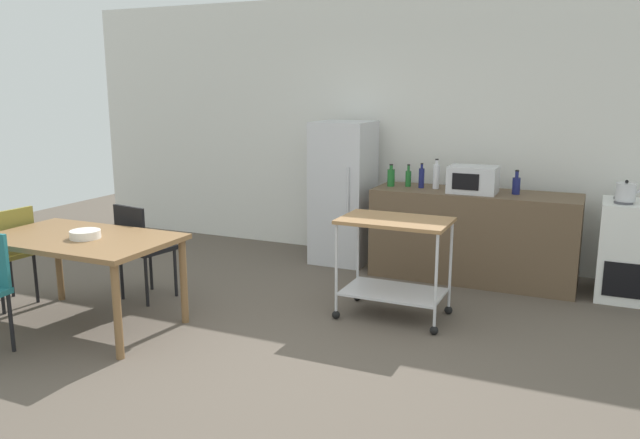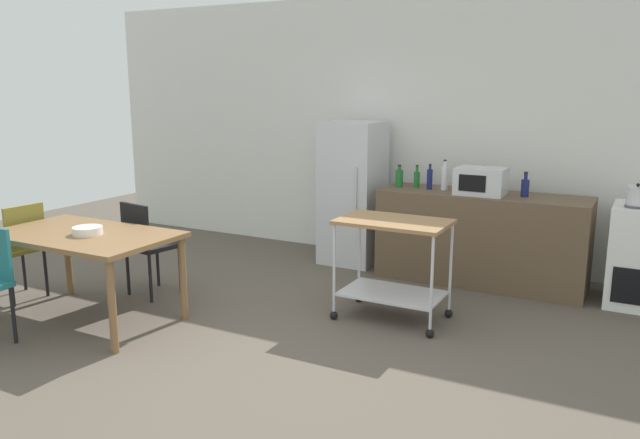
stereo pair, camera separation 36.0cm
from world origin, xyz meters
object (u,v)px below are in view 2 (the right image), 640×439
at_px(bottle_wine, 430,179).
at_px(chair_black, 147,242).
at_px(dining_table, 84,242).
at_px(fruit_bowl, 88,231).
at_px(bottle_sesame_oil, 399,178).
at_px(microwave, 481,181).
at_px(kitchen_cart, 393,253).
at_px(bottle_hot_sauce, 417,179).
at_px(bottle_sparkling_water, 525,187).
at_px(kettle, 637,196).
at_px(refrigerator, 353,193).
at_px(chair_olive, 19,245).
at_px(bottle_vinegar, 445,177).

bearing_deg(bottle_wine, chair_black, -137.88).
height_order(dining_table, fruit_bowl, fruit_bowl).
bearing_deg(bottle_sesame_oil, microwave, -3.87).
distance_m(kitchen_cart, bottle_wine, 1.42).
relative_size(bottle_hot_sauce, fruit_bowl, 0.98).
xyz_separation_m(bottle_sparkling_water, kettle, (0.95, -0.09, 0.01)).
height_order(refrigerator, bottle_sparkling_water, refrigerator).
xyz_separation_m(chair_olive, bottle_sesame_oil, (2.70, 2.47, 0.48)).
distance_m(chair_black, bottle_sesame_oil, 2.59).
height_order(bottle_hot_sauce, bottle_sparkling_water, bottle_sparkling_water).
relative_size(chair_black, bottle_sparkling_water, 3.79).
bearing_deg(kitchen_cart, bottle_hot_sauce, 102.22).
xyz_separation_m(dining_table, bottle_sesame_oil, (1.76, 2.55, 0.33)).
bearing_deg(bottle_vinegar, kettle, -3.52).
relative_size(refrigerator, microwave, 3.37).
bearing_deg(kettle, chair_olive, -153.88).
xyz_separation_m(bottle_sesame_oil, bottle_hot_sauce, (0.17, 0.06, -0.00)).
distance_m(dining_table, kitchen_cart, 2.54).
distance_m(microwave, bottle_sparkling_water, 0.41).
height_order(bottle_vinegar, fruit_bowl, bottle_vinegar).
bearing_deg(chair_olive, kitchen_cart, 113.59).
xyz_separation_m(chair_olive, bottle_sparkling_water, (3.95, 2.49, 0.47)).
bearing_deg(bottle_sparkling_water, kettle, -5.50).
bearing_deg(bottle_sesame_oil, dining_table, -124.56).
height_order(bottle_vinegar, kettle, bottle_vinegar).
bearing_deg(bottle_sesame_oil, bottle_hot_sauce, 20.51).
bearing_deg(bottle_vinegar, bottle_hot_sauce, 176.08).
height_order(kitchen_cart, bottle_sesame_oil, bottle_sesame_oil).
bearing_deg(chair_olive, dining_table, 88.83).
xyz_separation_m(bottle_hot_sauce, fruit_bowl, (-1.84, -2.64, -0.21)).
height_order(chair_black, fruit_bowl, chair_black).
height_order(bottle_hot_sauce, microwave, microwave).
bearing_deg(bottle_vinegar, chair_olive, -141.58).
relative_size(bottle_vinegar, microwave, 0.66).
distance_m(chair_black, kettle, 4.36).
xyz_separation_m(chair_olive, bottle_hot_sauce, (2.87, 2.53, 0.47)).
height_order(chair_black, bottle_hot_sauce, bottle_hot_sauce).
xyz_separation_m(fruit_bowl, kettle, (3.88, 2.51, 0.22)).
bearing_deg(bottle_vinegar, microwave, -14.41).
bearing_deg(kettle, bottle_sparkling_water, 174.50).
distance_m(dining_table, microwave, 3.63).
bearing_deg(dining_table, bottle_wine, 51.13).
relative_size(dining_table, kettle, 6.26).
distance_m(chair_black, bottle_hot_sauce, 2.75).
height_order(kitchen_cart, fruit_bowl, kitchen_cart).
distance_m(bottle_hot_sauce, bottle_wine, 0.16).
distance_m(dining_table, bottle_wine, 3.32).
bearing_deg(bottle_hot_sauce, refrigerator, 175.98).
height_order(dining_table, chair_black, chair_black).
relative_size(bottle_hot_sauce, bottle_vinegar, 0.76).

